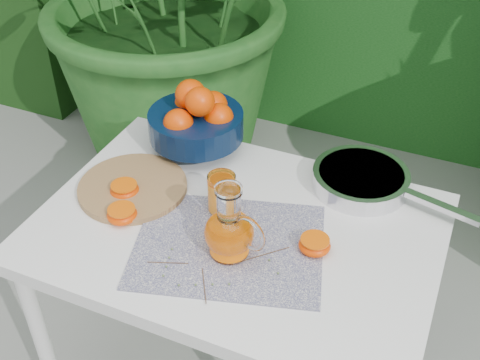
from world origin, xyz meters
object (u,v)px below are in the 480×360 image
at_px(white_table, 237,249).
at_px(saute_pan, 362,179).
at_px(cutting_board, 133,187).
at_px(fruit_bowl, 197,119).
at_px(juice_pitcher, 230,231).

xyz_separation_m(white_table, saute_pan, (0.25, 0.28, 0.11)).
bearing_deg(cutting_board, white_table, -3.38).
bearing_deg(cutting_board, fruit_bowl, 74.36).
xyz_separation_m(cutting_board, fruit_bowl, (0.07, 0.25, 0.09)).
height_order(cutting_board, juice_pitcher, juice_pitcher).
bearing_deg(juice_pitcher, fruit_bowl, 126.21).
distance_m(cutting_board, saute_pan, 0.62).
bearing_deg(fruit_bowl, white_table, -47.99).
height_order(white_table, juice_pitcher, juice_pitcher).
height_order(fruit_bowl, juice_pitcher, fruit_bowl).
height_order(fruit_bowl, saute_pan, fruit_bowl).
xyz_separation_m(juice_pitcher, saute_pan, (0.22, 0.38, -0.04)).
relative_size(cutting_board, fruit_bowl, 0.84).
bearing_deg(fruit_bowl, cutting_board, -105.64).
bearing_deg(saute_pan, cutting_board, -155.07).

